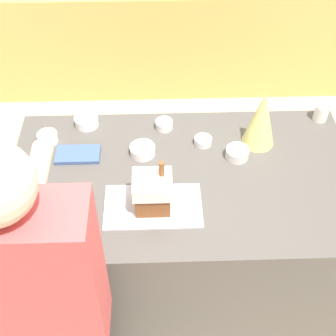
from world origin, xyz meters
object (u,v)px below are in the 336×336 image
Objects in this scene: candy_bowl_near_tray_left at (164,124)px; candy_bowl_far_right at (143,150)px; candy_bowl_front_corner at (48,137)px; person at (46,317)px; candy_bowl_near_tray_right at (237,153)px; candy_bowl_center_rear at (86,121)px; cookbook at (78,154)px; baking_tray at (153,206)px; gingerbread_house at (153,192)px; decorative_tree at (261,119)px; mug at (321,113)px; candy_bowl_behind_tray at (203,141)px.

candy_bowl_far_right reaches higher than candy_bowl_near_tray_left.
person is (0.14, -0.99, -0.00)m from candy_bowl_front_corner.
candy_bowl_near_tray_right is 0.97m from candy_bowl_front_corner.
candy_bowl_center_rear reaches higher than cookbook.
baking_tray is 2.00× the size of cookbook.
person reaches higher than cookbook.
candy_bowl_near_tray_right is at bearing 36.23° from gingerbread_house.
candy_bowl_center_rear reaches higher than candy_bowl_near_tray_left.
candy_bowl_near_tray_left is (0.42, -0.04, -0.00)m from candy_bowl_center_rear.
candy_bowl_near_tray_left is 0.91× the size of candy_bowl_front_corner.
candy_bowl_front_corner is (-1.08, 0.04, -0.13)m from decorative_tree.
cookbook is (0.16, -0.11, -0.02)m from candy_bowl_front_corner.
candy_bowl_near_tray_right is at bearing -150.51° from mug.
candy_bowl_near_tray_right is 0.82m from candy_bowl_center_rear.
mug is at bearing 24.70° from decorative_tree.
candy_bowl_near_tray_right is 0.19m from candy_bowl_behind_tray.
decorative_tree is 1.35m from person.
candy_bowl_behind_tray is (-0.28, -0.00, -0.14)m from decorative_tree.
candy_bowl_near_tray_right is 1.25× the size of candy_bowl_near_tray_left.
candy_bowl_behind_tray is at bearing 147.41° from candy_bowl_near_tray_right.
decorative_tree reaches higher than candy_bowl_center_rear.
decorative_tree is at bearing 41.58° from candy_bowl_near_tray_right.
gingerbread_house is 0.67m from person.
candy_bowl_near_tray_left is at bearing 83.22° from gingerbread_house.
gingerbread_house is at bearing -96.78° from candy_bowl_near_tray_left.
mug reaches higher than candy_bowl_near_tray_left.
baking_tray is at bearing -147.26° from mug.
candy_bowl_behind_tray is at bearing 55.13° from person.
decorative_tree is at bearing 6.67° from candy_bowl_far_right.
candy_bowl_center_rear is 0.57× the size of cookbook.
candy_bowl_front_corner reaches higher than candy_bowl_near_tray_right.
baking_tray is at bearing -40.20° from candy_bowl_front_corner.
decorative_tree reaches higher than candy_bowl_near_tray_right.
mug is at bearing 29.49° from candy_bowl_near_tray_right.
candy_bowl_far_right is at bearing -12.25° from candy_bowl_front_corner.
mug reaches higher than candy_bowl_near_tray_right.
gingerbread_house is 0.52m from cookbook.
gingerbread_house is at bearing -42.49° from cookbook.
candy_bowl_far_right is (0.30, -0.23, -0.00)m from candy_bowl_center_rear.
decorative_tree is 0.92m from candy_bowl_center_rear.
mug is 0.05× the size of person.
candy_bowl_front_corner reaches higher than cookbook.
candy_bowl_center_rear is (-0.35, 0.58, -0.07)m from gingerbread_house.
baking_tray is 0.49m from candy_bowl_behind_tray.
gingerbread_house is at bearing 53.25° from person.
baking_tray is 1.41× the size of decorative_tree.
candy_bowl_far_right is at bearing 0.92° from cookbook.
cookbook is at bearing -169.25° from mug.
candy_bowl_far_right is (-0.05, 0.35, 0.02)m from baking_tray.
candy_bowl_behind_tray is (0.26, 0.41, -0.08)m from gingerbread_house.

